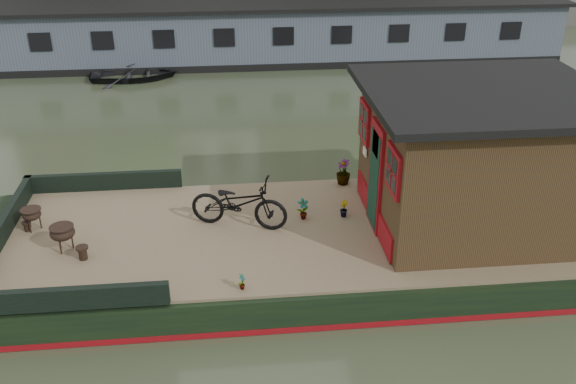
{
  "coord_description": "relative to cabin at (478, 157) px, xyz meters",
  "views": [
    {
      "loc": [
        -2.07,
        -9.64,
        6.31
      ],
      "look_at": [
        -1.03,
        0.5,
        1.13
      ],
      "focal_mm": 40.0,
      "sensor_mm": 36.0,
      "label": 1
    }
  ],
  "objects": [
    {
      "name": "potted_plant_d",
      "position": [
        -1.99,
        1.7,
        -0.97
      ],
      "size": [
        0.37,
        0.37,
        0.52
      ],
      "primitive_type": "imported",
      "rotation": [
        0.0,
        0.0,
        5.04
      ],
      "color": "brown",
      "rests_on": "houseboat_deck"
    },
    {
      "name": "ground",
      "position": [
        -2.19,
        0.0,
        -1.88
      ],
      "size": [
        120.0,
        120.0,
        0.0
      ],
      "primitive_type": "plane",
      "color": "#2E3723",
      "rests_on": "ground"
    },
    {
      "name": "houseboat_hull",
      "position": [
        -3.52,
        0.0,
        -1.6
      ],
      "size": [
        14.01,
        4.02,
        0.6
      ],
      "color": "black",
      "rests_on": "ground"
    },
    {
      "name": "bollard_stbd",
      "position": [
        -6.65,
        -0.61,
        -1.11
      ],
      "size": [
        0.2,
        0.2,
        0.23
      ],
      "primitive_type": "cylinder",
      "color": "black",
      "rests_on": "houseboat_deck"
    },
    {
      "name": "far_houseboat",
      "position": [
        -2.19,
        14.0,
        -0.91
      ],
      "size": [
        20.4,
        4.4,
        2.11
      ],
      "color": "#495461",
      "rests_on": "ground"
    },
    {
      "name": "houseboat_deck",
      "position": [
        -2.19,
        0.0,
        -1.25
      ],
      "size": [
        11.8,
        3.8,
        0.05
      ],
      "primitive_type": "cube",
      "color": "#79654B",
      "rests_on": "houseboat_hull"
    },
    {
      "name": "brazier_rear",
      "position": [
        -7.68,
        0.46,
        -1.03
      ],
      "size": [
        0.38,
        0.38,
        0.4
      ],
      "primitive_type": null,
      "rotation": [
        0.0,
        0.0,
        -0.01
      ],
      "color": "black",
      "rests_on": "houseboat_deck"
    },
    {
      "name": "bow_bulwark",
      "position": [
        -7.25,
        0.0,
        -1.05
      ],
      "size": [
        3.0,
        4.0,
        0.35
      ],
      "color": "black",
      "rests_on": "houseboat_deck"
    },
    {
      "name": "cabin",
      "position": [
        0.0,
        0.0,
        0.0
      ],
      "size": [
        4.0,
        3.5,
        2.42
      ],
      "color": "black",
      "rests_on": "houseboat_deck"
    },
    {
      "name": "bicycle",
      "position": [
        -4.1,
        0.22,
        -0.77
      ],
      "size": [
        1.83,
        1.1,
        0.91
      ],
      "primitive_type": "imported",
      "rotation": [
        0.0,
        0.0,
        1.26
      ],
      "color": "black",
      "rests_on": "houseboat_deck"
    },
    {
      "name": "potted_plant_a",
      "position": [
        -2.96,
        0.35,
        -1.03
      ],
      "size": [
        0.25,
        0.2,
        0.4
      ],
      "primitive_type": "imported",
      "rotation": [
        0.0,
        0.0,
        0.31
      ],
      "color": "maroon",
      "rests_on": "houseboat_deck"
    },
    {
      "name": "potted_plant_b",
      "position": [
        -2.22,
        0.38,
        -1.08
      ],
      "size": [
        0.15,
        0.18,
        0.3
      ],
      "primitive_type": "imported",
      "rotation": [
        0.0,
        0.0,
        1.71
      ],
      "color": "maroon",
      "rests_on": "houseboat_deck"
    },
    {
      "name": "bollard_port",
      "position": [
        -7.79,
        0.42,
        -1.14
      ],
      "size": [
        0.15,
        0.15,
        0.18
      ],
      "primitive_type": "cylinder",
      "color": "black",
      "rests_on": "houseboat_deck"
    },
    {
      "name": "potted_plant_e",
      "position": [
        -4.13,
        -1.7,
        -1.09
      ],
      "size": [
        0.14,
        0.17,
        0.27
      ],
      "primitive_type": "imported",
      "rotation": [
        0.0,
        0.0,
        1.21
      ],
      "color": "#A45730",
      "rests_on": "houseboat_deck"
    },
    {
      "name": "quay",
      "position": [
        -2.19,
        20.5,
        -1.43
      ],
      "size": [
        60.0,
        6.0,
        0.9
      ],
      "primitive_type": "cube",
      "color": "#47443F",
      "rests_on": "ground"
    },
    {
      "name": "brazier_front",
      "position": [
        -7.01,
        -0.29,
        -1.0
      ],
      "size": [
        0.43,
        0.43,
        0.45
      ],
      "primitive_type": null,
      "rotation": [
        0.0,
        0.0,
        0.04
      ],
      "color": "black",
      "rests_on": "houseboat_deck"
    },
    {
      "name": "dinghy",
      "position": [
        -7.22,
        11.5,
        -1.58
      ],
      "size": [
        3.01,
        2.26,
        0.59
      ],
      "primitive_type": "imported",
      "rotation": [
        0.0,
        0.0,
        1.65
      ],
      "color": "black",
      "rests_on": "ground"
    }
  ]
}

